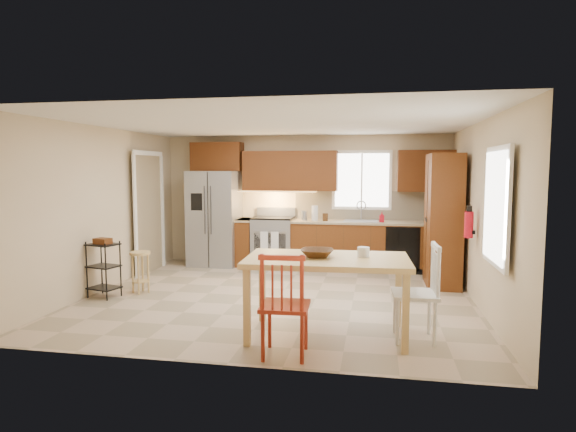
{
  "coord_description": "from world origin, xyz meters",
  "views": [
    {
      "loc": [
        1.38,
        -6.73,
        1.86
      ],
      "look_at": [
        0.06,
        0.4,
        1.15
      ],
      "focal_mm": 30.0,
      "sensor_mm": 36.0,
      "label": 1
    }
  ],
  "objects_px": {
    "soap_bottle": "(382,217)",
    "table_jar": "(363,254)",
    "dining_table": "(327,297)",
    "pantry": "(443,220)",
    "range_stove": "(273,242)",
    "utility_cart": "(104,269)",
    "bar_stool": "(141,272)",
    "table_bowl": "(317,257)",
    "chair_white": "(415,292)",
    "fire_extinguisher": "(469,225)",
    "refrigerator": "(215,218)",
    "chair_red": "(285,304)"
  },
  "relations": [
    {
      "from": "soap_bottle",
      "to": "table_jar",
      "type": "bearing_deg",
      "value": -93.84
    },
    {
      "from": "dining_table",
      "to": "pantry",
      "type": "bearing_deg",
      "value": 57.21
    },
    {
      "from": "range_stove",
      "to": "utility_cart",
      "type": "height_order",
      "value": "range_stove"
    },
    {
      "from": "bar_stool",
      "to": "utility_cart",
      "type": "xyz_separation_m",
      "value": [
        -0.41,
        -0.32,
        0.1
      ]
    },
    {
      "from": "table_bowl",
      "to": "soap_bottle",
      "type": "bearing_deg",
      "value": 78.43
    },
    {
      "from": "range_stove",
      "to": "table_bowl",
      "type": "distance_m",
      "value": 3.93
    },
    {
      "from": "range_stove",
      "to": "table_jar",
      "type": "relative_size",
      "value": 5.26
    },
    {
      "from": "dining_table",
      "to": "table_bowl",
      "type": "distance_m",
      "value": 0.46
    },
    {
      "from": "pantry",
      "to": "chair_white",
      "type": "xyz_separation_m",
      "value": [
        -0.63,
        -2.65,
        -0.52
      ]
    },
    {
      "from": "pantry",
      "to": "fire_extinguisher",
      "type": "relative_size",
      "value": 5.83
    },
    {
      "from": "refrigerator",
      "to": "chair_red",
      "type": "bearing_deg",
      "value": -62.75
    },
    {
      "from": "chair_red",
      "to": "utility_cart",
      "type": "height_order",
      "value": "chair_red"
    },
    {
      "from": "table_jar",
      "to": "utility_cart",
      "type": "relative_size",
      "value": 0.21
    },
    {
      "from": "bar_stool",
      "to": "chair_red",
      "type": "bearing_deg",
      "value": -17.91
    },
    {
      "from": "fire_extinguisher",
      "to": "dining_table",
      "type": "relative_size",
      "value": 0.2
    },
    {
      "from": "refrigerator",
      "to": "chair_white",
      "type": "height_order",
      "value": "refrigerator"
    },
    {
      "from": "refrigerator",
      "to": "utility_cart",
      "type": "distance_m",
      "value": 2.75
    },
    {
      "from": "range_stove",
      "to": "pantry",
      "type": "distance_m",
      "value": 3.19
    },
    {
      "from": "dining_table",
      "to": "table_jar",
      "type": "height_order",
      "value": "table_jar"
    },
    {
      "from": "utility_cart",
      "to": "range_stove",
      "type": "bearing_deg",
      "value": 67.97
    },
    {
      "from": "range_stove",
      "to": "bar_stool",
      "type": "bearing_deg",
      "value": -123.47
    },
    {
      "from": "dining_table",
      "to": "chair_white",
      "type": "relative_size",
      "value": 1.7
    },
    {
      "from": "fire_extinguisher",
      "to": "table_bowl",
      "type": "relative_size",
      "value": 0.99
    },
    {
      "from": "range_stove",
      "to": "chair_red",
      "type": "relative_size",
      "value": 0.88
    },
    {
      "from": "table_bowl",
      "to": "range_stove",
      "type": "bearing_deg",
      "value": 109.3
    },
    {
      "from": "range_stove",
      "to": "chair_white",
      "type": "relative_size",
      "value": 0.88
    },
    {
      "from": "pantry",
      "to": "table_bowl",
      "type": "distance_m",
      "value": 3.19
    },
    {
      "from": "table_jar",
      "to": "bar_stool",
      "type": "xyz_separation_m",
      "value": [
        -3.34,
        1.25,
        -0.6
      ]
    },
    {
      "from": "refrigerator",
      "to": "range_stove",
      "type": "bearing_deg",
      "value": 2.99
    },
    {
      "from": "soap_bottle",
      "to": "table_bowl",
      "type": "bearing_deg",
      "value": -101.57
    },
    {
      "from": "refrigerator",
      "to": "chair_red",
      "type": "distance_m",
      "value": 4.83
    },
    {
      "from": "utility_cart",
      "to": "table_bowl",
      "type": "bearing_deg",
      "value": -3.47
    },
    {
      "from": "soap_bottle",
      "to": "chair_white",
      "type": "xyz_separation_m",
      "value": [
        0.32,
        -3.55,
        -0.47
      ]
    },
    {
      "from": "refrigerator",
      "to": "range_stove",
      "type": "distance_m",
      "value": 1.24
    },
    {
      "from": "soap_bottle",
      "to": "utility_cart",
      "type": "distance_m",
      "value": 4.77
    },
    {
      "from": "refrigerator",
      "to": "bar_stool",
      "type": "height_order",
      "value": "refrigerator"
    },
    {
      "from": "table_jar",
      "to": "bar_stool",
      "type": "bearing_deg",
      "value": 159.51
    },
    {
      "from": "pantry",
      "to": "dining_table",
      "type": "distance_m",
      "value": 3.19
    },
    {
      "from": "soap_bottle",
      "to": "table_bowl",
      "type": "distance_m",
      "value": 3.68
    },
    {
      "from": "pantry",
      "to": "fire_extinguisher",
      "type": "xyz_separation_m",
      "value": [
        0.2,
        -1.05,
        0.05
      ]
    },
    {
      "from": "fire_extinguisher",
      "to": "utility_cart",
      "type": "bearing_deg",
      "value": -173.19
    },
    {
      "from": "refrigerator",
      "to": "bar_stool",
      "type": "bearing_deg",
      "value": -99.77
    },
    {
      "from": "fire_extinguisher",
      "to": "dining_table",
      "type": "distance_m",
      "value": 2.52
    },
    {
      "from": "soap_bottle",
      "to": "chair_red",
      "type": "xyz_separation_m",
      "value": [
        -0.98,
        -4.25,
        -0.47
      ]
    },
    {
      "from": "refrigerator",
      "to": "fire_extinguisher",
      "type": "relative_size",
      "value": 5.06
    },
    {
      "from": "refrigerator",
      "to": "pantry",
      "type": "xyz_separation_m",
      "value": [
        4.13,
        -0.93,
        0.14
      ]
    },
    {
      "from": "soap_bottle",
      "to": "chair_red",
      "type": "bearing_deg",
      "value": -102.92
    },
    {
      "from": "chair_white",
      "to": "table_jar",
      "type": "distance_m",
      "value": 0.68
    },
    {
      "from": "range_stove",
      "to": "bar_stool",
      "type": "xyz_separation_m",
      "value": [
        -1.54,
        -2.33,
        -0.15
      ]
    },
    {
      "from": "fire_extinguisher",
      "to": "chair_red",
      "type": "height_order",
      "value": "fire_extinguisher"
    }
  ]
}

